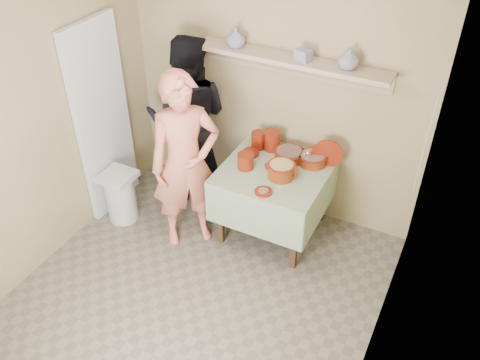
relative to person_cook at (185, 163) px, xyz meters
The scene contains 22 objects.
ground 1.29m from the person_cook, 61.83° to the right, with size 3.50×3.50×0.00m, color #6D6555.
tile_panel 1.03m from the person_cook, behind, with size 0.06×0.70×2.00m, color silver.
plate_stack_a 0.81m from the person_cook, 60.58° to the left, with size 0.13×0.13×0.18m, color #651304.
plate_stack_b 0.91m from the person_cook, 54.69° to the left, with size 0.16×0.16×0.19m, color #651304.
bowl_stack 0.56m from the person_cook, 37.63° to the left, with size 0.15×0.15×0.15m, color #651304.
empty_bowl 0.69m from the person_cook, 55.34° to the left, with size 0.16×0.16×0.05m, color #651304.
propped_lid 1.31m from the person_cook, 33.76° to the left, with size 0.29×0.29×0.02m, color #651304.
vase_right 1.68m from the person_cook, 34.45° to the left, with size 0.17×0.17×0.18m, color navy.
vase_left 1.22m from the person_cook, 81.87° to the left, with size 0.17×0.17×0.18m, color navy.
ceramic_box 1.41m from the person_cook, 45.39° to the left, with size 0.14×0.10×0.10m, color navy.
person_cook is the anchor object (origin of this frame).
person_helper 0.76m from the person_cook, 119.52° to the left, with size 0.87×0.68×1.79m, color black.
room_shell 1.19m from the person_cook, 61.83° to the right, with size 3.04×3.54×2.62m.
serving_table 0.86m from the person_cook, 32.77° to the left, with size 0.97×0.97×0.76m.
cazuela_meat_a 0.99m from the person_cook, 41.23° to the left, with size 0.30×0.30×0.10m.
cazuela_meat_b 1.19m from the person_cook, 35.35° to the left, with size 0.28×0.28×0.10m.
ladle 1.14m from the person_cook, 35.54° to the left, with size 0.08×0.26×0.19m.
cazuela_rice 0.87m from the person_cook, 24.10° to the left, with size 0.33×0.25×0.14m.
front_plate 0.76m from the person_cook, ahead, with size 0.16×0.16×0.03m.
wall_shelf 1.31m from the person_cook, 51.77° to the left, with size 1.80×0.25×0.21m.
trash_bin 0.98m from the person_cook, behind, with size 0.32×0.32×0.56m.
electrical_cord 2.06m from the person_cook, 18.68° to the left, with size 0.01×0.05×0.90m.
Camera 1 is at (1.70, -2.31, 3.50)m, focal length 38.00 mm.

